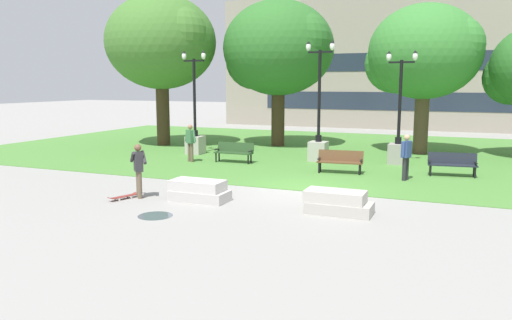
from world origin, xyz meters
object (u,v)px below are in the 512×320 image
Objects in this scene: concrete_block_center at (199,191)px; lamp_post_right at (318,137)px; concrete_block_left at (337,203)px; lamp_post_left at (195,133)px; skateboard at (123,196)px; person_bystander_near_lawn at (190,141)px; person_bystander_far_lawn at (406,155)px; park_bench_far_left at (340,160)px; person_skateboarder at (138,168)px; park_bench_far_right at (452,163)px; lamp_post_center at (398,141)px; park_bench_near_right at (234,151)px.

lamp_post_right reaches higher than concrete_block_center.
lamp_post_right is (1.28, 9.00, 0.81)m from concrete_block_center.
lamp_post_left reaches higher than concrete_block_left.
skateboard is at bearing -110.01° from lamp_post_right.
person_bystander_near_lawn is 9.61m from person_bystander_far_lawn.
park_bench_far_left is (-1.37, 6.16, 0.23)m from concrete_block_left.
skateboard is 0.20× the size of lamp_post_left.
skateboard is 0.60× the size of person_bystander_far_lawn.
lamp_post_right is at bearing 71.20° from person_skateboarder.
park_bench_far_right reaches higher than concrete_block_center.
skateboard is 10.42m from lamp_post_right.
park_bench_far_left is 4.29m from park_bench_far_right.
park_bench_far_right is at bearing 40.69° from skateboard.
concrete_block_left is 6.29m from person_skateboarder.
lamp_post_center is at bearing 60.38° from park_bench_far_left.
lamp_post_center is at bearing 18.98° from person_bystander_near_lawn.
person_skateboarder is at bearing -139.49° from park_bench_far_right.
person_bystander_near_lawn reaches higher than concrete_block_left.
concrete_block_left is at bearing -111.30° from park_bench_far_right.
lamp_post_right reaches higher than person_bystander_far_lawn.
lamp_post_right is (-5.83, 1.68, 0.58)m from park_bench_far_right.
person_bystander_far_lawn reaches higher than skateboard.
park_bench_near_right is 1.05× the size of person_bystander_near_lawn.
skateboard is at bearing -135.06° from person_skateboarder.
person_bystander_far_lawn is at bearing 46.01° from concrete_block_center.
park_bench_far_left is at bearing -17.64° from lamp_post_left.
lamp_post_left is at bearing 120.06° from concrete_block_center.
lamp_post_right reaches higher than skateboard.
concrete_block_center is 1.05× the size of person_skateboarder.
person_skateboarder is 9.64m from person_bystander_far_lawn.
park_bench_far_left is 1.08× the size of person_bystander_near_lawn.
lamp_post_left is at bearing 137.27° from concrete_block_left.
concrete_block_left is 1.09× the size of person_bystander_near_lawn.
lamp_post_left is 0.95× the size of lamp_post_right.
skateboard is 10.18m from person_bystander_far_lawn.
lamp_post_right is (-3.03, 8.86, 0.81)m from concrete_block_left.
concrete_block_left is at bearing -77.43° from park_bench_far_left.
skateboard is (-6.58, -0.89, -0.22)m from concrete_block_left.
skateboard is 7.53m from person_bystander_near_lawn.
person_skateboarder is at bearing -125.93° from park_bench_far_left.
concrete_block_left is 9.52m from park_bench_near_right.
lamp_post_center is at bearing 101.08° from person_bystander_far_lawn.
park_bench_far_right is (9.24, 0.17, 0.00)m from park_bench_near_right.
skateboard is 0.56× the size of park_bench_far_right.
skateboard is 0.19× the size of lamp_post_right.
concrete_block_center is at bearing -178.06° from concrete_block_left.
lamp_post_left is 3.02× the size of person_bystander_far_lawn.
person_skateboarder is 1.00× the size of person_bystander_near_lawn.
park_bench_near_right is 3.51m from lamp_post_left.
concrete_block_center is 0.97× the size of concrete_block_left.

